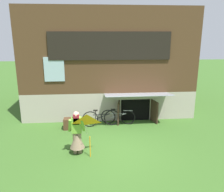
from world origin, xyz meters
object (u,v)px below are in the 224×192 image
(person, at_px, (77,136))
(bicycle_black, at_px, (101,118))
(kite, at_px, (87,125))
(bicycle_silver, at_px, (118,117))
(wooden_crate, at_px, (69,124))

(person, bearing_deg, bicycle_black, 50.73)
(person, relative_size, kite, 1.01)
(kite, height_order, bicycle_silver, kite)
(person, height_order, bicycle_black, person)
(bicycle_black, bearing_deg, wooden_crate, -177.76)
(person, relative_size, bicycle_black, 0.89)
(person, height_order, bicycle_silver, person)
(bicycle_silver, distance_m, wooden_crate, 2.26)
(kite, distance_m, bicycle_silver, 3.48)
(kite, xyz_separation_m, bicycle_black, (0.55, 2.90, -0.86))
(kite, bearing_deg, bicycle_black, 79.20)
(bicycle_silver, xyz_separation_m, wooden_crate, (-2.22, -0.40, -0.11))
(kite, bearing_deg, bicycle_silver, 66.39)
(person, distance_m, bicycle_black, 2.61)
(kite, distance_m, bicycle_black, 3.08)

